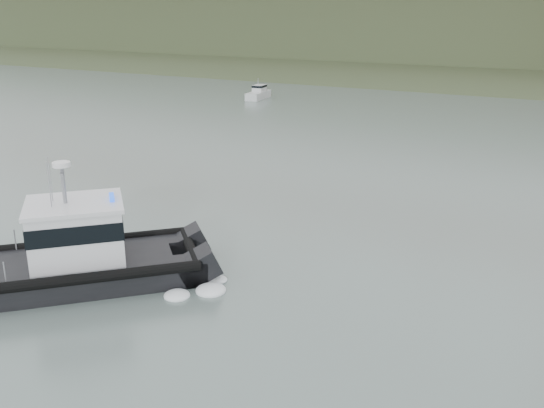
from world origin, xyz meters
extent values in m
plane|color=#54645D|center=(0.00, 0.00, 0.00)|extent=(400.00, 400.00, 0.00)
cube|color=#324326|center=(0.00, 92.00, 0.00)|extent=(500.00, 44.72, 16.25)
cube|color=#324326|center=(0.00, 120.00, 6.00)|extent=(500.00, 70.00, 18.00)
cube|color=#324326|center=(0.00, 145.00, 11.00)|extent=(500.00, 60.00, 16.00)
cube|color=black|center=(-5.69, 0.02, 0.47)|extent=(9.75, 9.72, 1.34)
cube|color=black|center=(-3.56, -2.12, 0.47)|extent=(9.75, 9.72, 1.34)
cube|color=black|center=(-5.02, -1.45, 1.01)|extent=(10.69, 10.67, 0.28)
cube|color=silver|center=(-4.23, -0.66, 2.43)|extent=(5.22, 5.22, 2.57)
cube|color=black|center=(-4.23, -0.66, 2.89)|extent=(5.32, 5.32, 0.84)
cube|color=silver|center=(-4.23, -0.66, 3.80)|extent=(5.54, 5.54, 0.18)
cylinder|color=gray|center=(-4.47, -0.89, 4.72)|extent=(0.18, 0.18, 2.01)
cylinder|color=white|center=(-4.47, -0.89, 5.67)|extent=(0.78, 0.78, 0.20)
cube|color=silver|center=(-26.03, 54.11, 0.44)|extent=(2.38, 5.45, 1.06)
cube|color=silver|center=(-26.08, 54.55, 1.32)|extent=(1.65, 2.26, 1.06)
cube|color=black|center=(-26.08, 54.55, 1.67)|extent=(1.70, 2.31, 0.31)
cylinder|color=gray|center=(-26.03, 54.11, 2.29)|extent=(0.07, 0.07, 1.06)
camera|label=1|loc=(15.93, -19.07, 12.28)|focal=40.00mm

